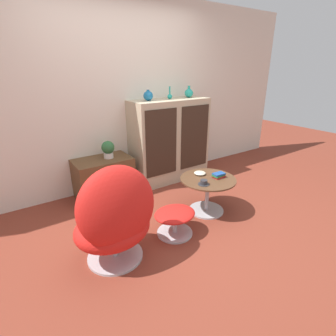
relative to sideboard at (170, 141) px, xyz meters
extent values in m
plane|color=brown|center=(-0.64, -1.21, -0.62)|extent=(12.00, 12.00, 0.00)
cube|color=silver|center=(-0.64, 0.27, 0.68)|extent=(6.40, 0.06, 2.60)
cube|color=tan|center=(0.00, 0.00, 0.00)|extent=(1.20, 0.47, 1.24)
cube|color=#332319|center=(-0.30, -0.24, 0.06)|extent=(0.50, 0.01, 0.94)
cube|color=#332319|center=(0.30, -0.24, 0.06)|extent=(0.50, 0.01, 0.94)
cube|color=brown|center=(-1.09, 0.01, -0.36)|extent=(0.75, 0.46, 0.53)
cylinder|color=beige|center=(-1.09, -0.22, -0.40)|extent=(0.19, 0.01, 0.19)
cylinder|color=#B7B7BC|center=(-1.49, -1.26, -0.61)|extent=(0.52, 0.52, 0.02)
cylinder|color=#B7B7BC|center=(-1.49, -1.26, -0.53)|extent=(0.06, 0.06, 0.14)
ellipsoid|color=red|center=(-1.49, -1.26, -0.30)|extent=(0.73, 0.63, 0.33)
ellipsoid|color=red|center=(-1.48, -1.39, -0.02)|extent=(0.73, 0.47, 0.75)
cylinder|color=#B7B7BC|center=(-0.81, -1.27, -0.61)|extent=(0.38, 0.38, 0.02)
cylinder|color=#B7B7BC|center=(-0.81, -1.27, -0.51)|extent=(0.04, 0.04, 0.18)
ellipsoid|color=red|center=(-0.81, -1.27, -0.38)|extent=(0.45, 0.38, 0.09)
cylinder|color=#B7B7BC|center=(-0.20, -1.11, -0.61)|extent=(0.43, 0.43, 0.02)
cylinder|color=#B7B7BC|center=(-0.20, -1.11, -0.40)|extent=(0.04, 0.04, 0.40)
cylinder|color=brown|center=(-0.20, -1.11, -0.19)|extent=(0.67, 0.67, 0.02)
ellipsoid|color=#196699|center=(-0.35, 0.00, 0.69)|extent=(0.13, 0.13, 0.13)
cylinder|color=#196699|center=(-0.35, 0.00, 0.76)|extent=(0.04, 0.04, 0.02)
ellipsoid|color=teal|center=(0.00, 0.00, 0.66)|extent=(0.07, 0.07, 0.07)
cylinder|color=teal|center=(0.00, 0.00, 0.74)|extent=(0.02, 0.02, 0.11)
ellipsoid|color=teal|center=(0.36, 0.00, 0.68)|extent=(0.13, 0.13, 0.13)
cylinder|color=teal|center=(0.36, 0.00, 0.77)|extent=(0.04, 0.04, 0.05)
cylinder|color=silver|center=(-0.99, 0.01, -0.05)|extent=(0.13, 0.13, 0.07)
sphere|color=#2D6638|center=(-0.99, 0.01, 0.06)|extent=(0.17, 0.17, 0.17)
cylinder|color=#2D2D33|center=(-0.36, -1.20, -0.18)|extent=(0.13, 0.13, 0.01)
cylinder|color=#2D2D33|center=(-0.36, -1.20, -0.15)|extent=(0.08, 0.08, 0.05)
cube|color=red|center=(-0.08, -1.16, -0.17)|extent=(0.14, 0.09, 0.02)
cube|color=#237038|center=(-0.08, -1.16, -0.15)|extent=(0.15, 0.10, 0.02)
cube|color=#1E478C|center=(-0.08, -1.16, -0.13)|extent=(0.15, 0.10, 0.02)
ellipsoid|color=beige|center=(-0.21, -0.96, -0.16)|extent=(0.14, 0.14, 0.04)
camera|label=1|loc=(-2.21, -3.20, 1.08)|focal=28.00mm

